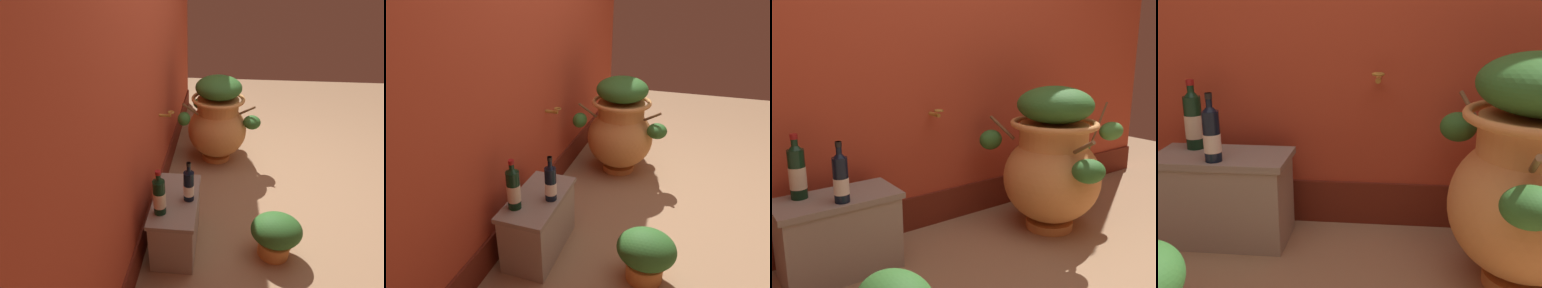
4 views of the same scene
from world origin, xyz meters
TOP-DOWN VIEW (x-y plane):
  - back_wall at (0.00, 1.20)m, footprint 4.40×0.33m
  - terracotta_urn at (0.64, 0.62)m, footprint 0.87×0.80m
  - stone_ledge at (-0.63, 0.87)m, footprint 0.60×0.30m
  - wine_bottle_left at (-0.63, 0.78)m, footprint 0.07×0.07m
  - wine_bottle_middle at (-0.78, 0.95)m, footprint 0.08×0.08m

SIDE VIEW (x-z plane):
  - stone_ledge at x=-0.63m, z-range 0.01..0.42m
  - terracotta_urn at x=0.64m, z-range -0.01..0.88m
  - wine_bottle_left at x=-0.63m, z-range 0.38..0.68m
  - wine_bottle_middle at x=-0.78m, z-range 0.39..0.70m
  - back_wall at x=0.00m, z-range -0.01..2.59m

